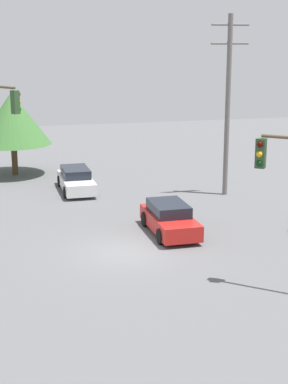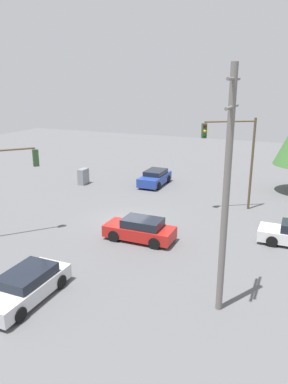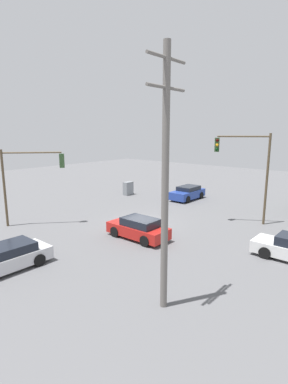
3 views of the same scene
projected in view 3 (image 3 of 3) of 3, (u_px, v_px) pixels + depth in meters
name	position (u px, v px, depth m)	size (l,w,h in m)	color
ground_plane	(141.00, 224.00, 23.36)	(80.00, 80.00, 0.00)	#5B5B5E
sedan_red	(138.00, 228.00, 20.05)	(1.90, 4.34, 1.43)	red
sedan_silver	(5.00, 258.00, 15.49)	(4.59, 2.03, 1.32)	silver
sedan_blue	(188.00, 193.00, 31.53)	(4.28, 1.99, 1.41)	#233D93
traffic_signal_main	(29.00, 173.00, 22.27)	(3.51, 3.14, 5.79)	brown
traffic_signal_cross	(248.00, 163.00, 22.51)	(2.33, 3.55, 6.95)	brown
utility_pole_tall	(165.00, 177.00, 11.30)	(2.20, 0.28, 10.21)	slate
electrical_cabinet	(128.00, 188.00, 33.79)	(1.12, 0.62, 1.48)	gray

